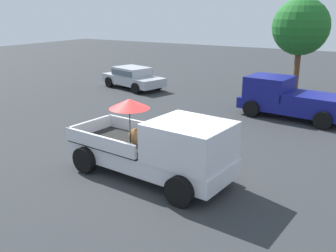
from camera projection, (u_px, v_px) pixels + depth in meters
name	position (u px, v px, depth m)	size (l,w,h in m)	color
ground_plane	(150.00, 175.00, 11.41)	(80.00, 80.00, 0.00)	#2D3033
pickup_truck_main	(162.00, 148.00, 10.86)	(5.20, 2.61, 2.31)	black
pickup_truck_red	(289.00, 99.00, 17.31)	(4.96, 2.56, 1.80)	black
parked_sedan_near	(133.00, 77.00, 23.70)	(4.61, 2.85, 1.33)	black
tree_by_lot	(301.00, 27.00, 20.84)	(3.12, 3.12, 5.42)	brown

